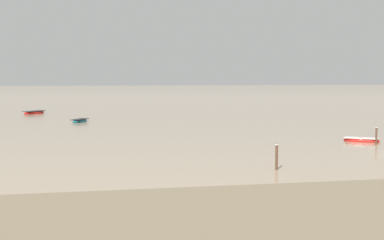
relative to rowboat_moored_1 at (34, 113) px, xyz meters
name	(u,v)px	position (x,y,z in m)	size (l,w,h in m)	color
rowboat_moored_1	(34,113)	(0.00, 0.00, 0.00)	(4.23, 4.67, 0.74)	red
rowboat_moored_2	(362,140)	(33.15, -52.65, -0.05)	(3.50, 3.11, 0.55)	red
rowboat_moored_6	(80,121)	(7.09, -20.80, -0.04)	(2.86, 3.91, 0.59)	#197084
mooring_post_left	(376,136)	(33.19, -55.33, 0.60)	(0.22, 0.22, 1.88)	#4B3323
mooring_post_right	(277,158)	(18.74, -67.55, 0.65)	(0.22, 0.22, 2.00)	#4D3323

